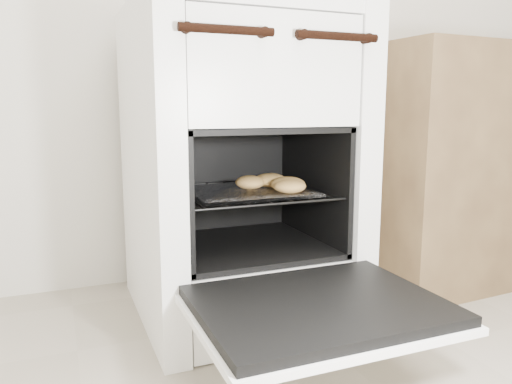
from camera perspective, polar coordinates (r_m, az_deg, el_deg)
stove at (r=1.60m, az=-2.09°, el=2.75°), size 0.64×0.71×0.98m
oven_door at (r=1.19m, az=7.11°, el=-13.07°), size 0.58×0.45×0.04m
oven_rack at (r=1.55m, az=-1.18°, el=0.00°), size 0.47×0.45×0.01m
foil_sheet at (r=1.53m, az=-0.90°, el=0.11°), size 0.36×0.32×0.01m
baked_rolls at (r=1.52m, az=2.23°, el=1.03°), size 0.22×0.25×0.04m
counter at (r=2.18m, az=21.83°, el=3.04°), size 0.93×0.65×0.89m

